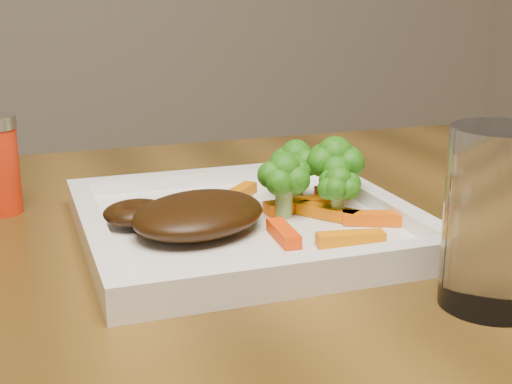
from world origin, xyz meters
name	(u,v)px	position (x,y,z in m)	size (l,w,h in m)	color
plate	(245,228)	(0.25, -0.02, 0.76)	(0.27, 0.27, 0.01)	white
steak	(199,214)	(0.20, -0.03, 0.78)	(0.12, 0.09, 0.03)	black
broccoli_0	(296,163)	(0.31, 0.03, 0.80)	(0.05, 0.05, 0.07)	#217613
broccoli_1	(334,172)	(0.33, 0.00, 0.79)	(0.06, 0.06, 0.06)	#215F0F
broccoli_2	(338,186)	(0.32, -0.04, 0.79)	(0.04, 0.04, 0.06)	#347313
broccoli_3	(284,182)	(0.28, -0.01, 0.79)	(0.05, 0.05, 0.06)	#2C6E12
carrot_0	(351,239)	(0.30, -0.10, 0.77)	(0.05, 0.01, 0.01)	orange
carrot_1	(376,218)	(0.35, -0.06, 0.77)	(0.06, 0.02, 0.01)	#EC5703
carrot_2	(283,233)	(0.26, -0.07, 0.77)	(0.05, 0.01, 0.01)	#FF3D04
carrot_3	(340,192)	(0.35, 0.02, 0.77)	(0.05, 0.01, 0.01)	red
carrot_4	(240,192)	(0.26, 0.05, 0.77)	(0.05, 0.01, 0.01)	#DA6803
carrot_5	(328,212)	(0.32, -0.03, 0.77)	(0.05, 0.01, 0.01)	orange
carrot_6	(298,205)	(0.30, 0.00, 0.77)	(0.06, 0.02, 0.01)	#FF6C04
drinking_glass	(498,219)	(0.36, -0.20, 0.81)	(0.07, 0.07, 0.12)	white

